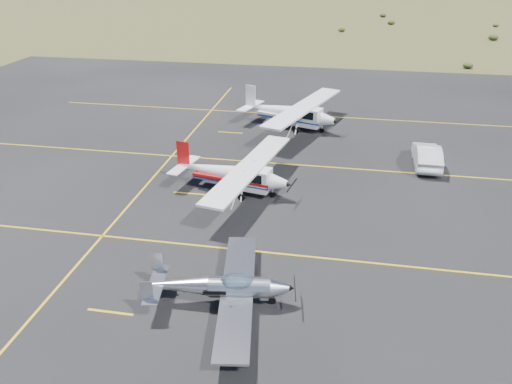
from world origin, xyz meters
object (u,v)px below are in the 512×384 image
(aircraft_plain, at_px, (290,112))
(aircraft_cessna, at_px, (233,173))
(aircraft_low_wing, at_px, (223,287))
(sedan, at_px, (427,155))

(aircraft_plain, bearing_deg, aircraft_cessna, -80.80)
(aircraft_low_wing, xyz_separation_m, aircraft_plain, (0.10, 22.70, 0.49))
(sedan, bearing_deg, aircraft_low_wing, 59.31)
(aircraft_plain, bearing_deg, aircraft_low_wing, -71.73)
(aircraft_cessna, distance_m, sedan, 13.48)
(aircraft_low_wing, bearing_deg, aircraft_cessna, 91.66)
(aircraft_cessna, bearing_deg, aircraft_low_wing, -68.68)
(aircraft_low_wing, height_order, aircraft_plain, aircraft_plain)
(aircraft_low_wing, xyz_separation_m, sedan, (10.11, 16.53, -0.09))
(aircraft_low_wing, distance_m, aircraft_cessna, 10.64)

